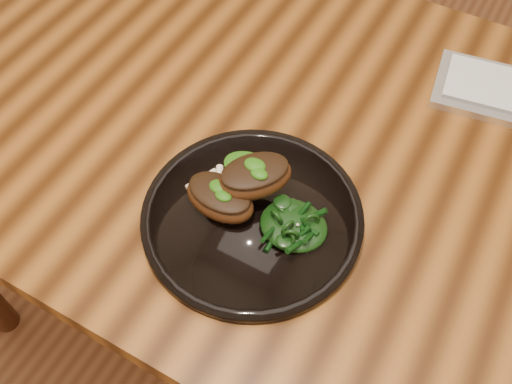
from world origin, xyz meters
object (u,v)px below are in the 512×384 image
desk (363,195)px  plate (252,217)px  greens_heap (294,223)px  lamb_chop_front (220,197)px

desk → plate: 0.22m
plate → greens_heap: size_ratio=3.30×
greens_heap → plate: bearing=-174.8°
desk → lamb_chop_front: size_ratio=14.87×
desk → greens_heap: size_ratio=17.75×
greens_heap → desk: bearing=74.8°
lamb_chop_front → desk: bearing=51.0°
lamb_chop_front → greens_heap: lamb_chop_front is taller
greens_heap → lamb_chop_front: bearing=-171.2°
lamb_chop_front → plate: bearing=13.5°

